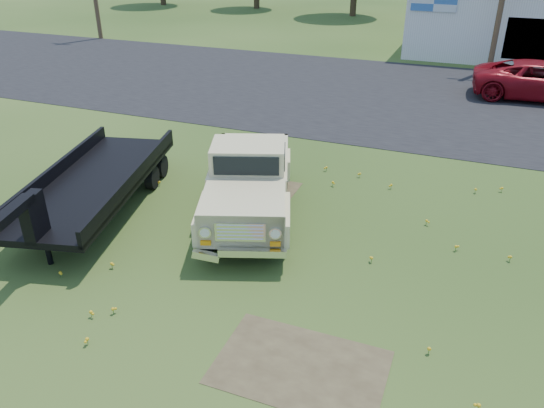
{
  "coord_description": "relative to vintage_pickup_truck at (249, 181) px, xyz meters",
  "views": [
    {
      "loc": [
        3.61,
        -9.72,
        6.94
      ],
      "look_at": [
        -0.62,
        1.0,
        0.94
      ],
      "focal_mm": 35.0,
      "sensor_mm": 36.0,
      "label": 1
    }
  ],
  "objects": [
    {
      "name": "ground",
      "position": [
        1.61,
        -1.84,
        -1.05
      ],
      "size": [
        140.0,
        140.0,
        0.0
      ],
      "primitive_type": "plane",
      "color": "#233F14",
      "rests_on": "ground"
    },
    {
      "name": "asphalt_lot",
      "position": [
        1.61,
        13.16,
        -1.05
      ],
      "size": [
        90.0,
        14.0,
        0.02
      ],
      "primitive_type": "cube",
      "color": "black",
      "rests_on": "ground"
    },
    {
      "name": "dirt_patch_a",
      "position": [
        3.11,
        -4.84,
        -1.05
      ],
      "size": [
        3.0,
        2.0,
        0.01
      ],
      "primitive_type": "cube",
      "color": "#463A25",
      "rests_on": "ground"
    },
    {
      "name": "dirt_patch_b",
      "position": [
        -0.39,
        1.66,
        -1.05
      ],
      "size": [
        2.2,
        1.6,
        0.01
      ],
      "primitive_type": "cube",
      "color": "#463A25",
      "rests_on": "ground"
    },
    {
      "name": "commercial_building",
      "position": [
        7.61,
        25.15,
        1.05
      ],
      "size": [
        14.2,
        8.2,
        4.15
      ],
      "color": "silver",
      "rests_on": "ground"
    },
    {
      "name": "vintage_pickup_truck",
      "position": [
        0.0,
        0.0,
        0.0
      ],
      "size": [
        4.05,
        6.18,
        2.09
      ],
      "primitive_type": null,
      "rotation": [
        0.0,
        0.0,
        0.34
      ],
      "color": "beige",
      "rests_on": "ground"
    },
    {
      "name": "flatbed_trailer",
      "position": [
        -4.03,
        -1.22,
        -0.07
      ],
      "size": [
        4.03,
        7.52,
        1.95
      ],
      "primitive_type": null,
      "rotation": [
        0.0,
        0.0,
        0.24
      ],
      "color": "black",
      "rests_on": "ground"
    },
    {
      "name": "red_pickup",
      "position": [
        7.87,
        15.05,
        -0.22
      ],
      "size": [
        6.1,
        3.04,
        1.66
      ],
      "primitive_type": "imported",
      "rotation": [
        0.0,
        0.0,
        1.62
      ],
      "color": "maroon",
      "rests_on": "ground"
    }
  ]
}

